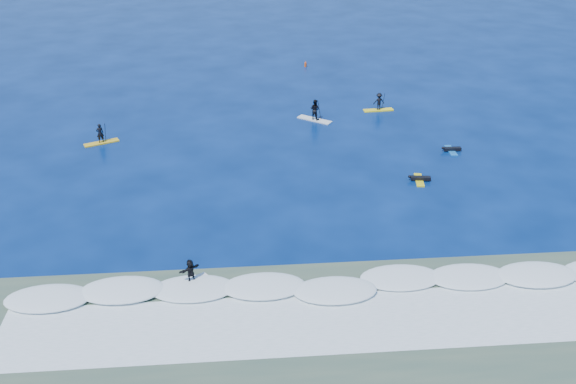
{
  "coord_description": "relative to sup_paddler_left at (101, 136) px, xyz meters",
  "views": [
    {
      "loc": [
        -4.03,
        -39.47,
        22.19
      ],
      "look_at": [
        -0.76,
        0.69,
        0.6
      ],
      "focal_mm": 40.0,
      "sensor_mm": 36.0,
      "label": 1
    }
  ],
  "objects": [
    {
      "name": "wave_surfer",
      "position": [
        8.71,
        -20.91,
        0.22
      ],
      "size": [
        2.08,
        1.69,
        1.54
      ],
      "rotation": [
        0.0,
        0.0,
        0.61
      ],
      "color": "silver",
      "rests_on": "breaking_wave"
    },
    {
      "name": "sup_paddler_right",
      "position": [
        25.2,
        5.74,
        0.15
      ],
      "size": [
        2.93,
        0.96,
        2.02
      ],
      "rotation": [
        0.0,
        0.0,
        0.08
      ],
      "color": "yellow",
      "rests_on": "ground"
    },
    {
      "name": "sup_paddler_center",
      "position": [
        18.8,
        3.76,
        0.23
      ],
      "size": [
        3.16,
        2.64,
        2.33
      ],
      "rotation": [
        0.0,
        0.0,
        -0.64
      ],
      "color": "silver",
      "rests_on": "ground"
    },
    {
      "name": "ground",
      "position": [
        15.85,
        -11.91,
        -0.64
      ],
      "size": [
        160.0,
        160.0,
        0.0
      ],
      "primitive_type": "plane",
      "color": "#031846",
      "rests_on": "ground"
    },
    {
      "name": "prone_paddler_near",
      "position": [
        25.26,
        -9.1,
        -0.49
      ],
      "size": [
        1.72,
        2.21,
        0.45
      ],
      "rotation": [
        0.0,
        0.0,
        1.43
      ],
      "color": "yellow",
      "rests_on": "ground"
    },
    {
      "name": "marker_buoy",
      "position": [
        19.68,
        20.3,
        -0.33
      ],
      "size": [
        0.29,
        0.29,
        0.7
      ],
      "rotation": [
        0.0,
        0.0,
        0.32
      ],
      "color": "#D84913",
      "rests_on": "ground"
    },
    {
      "name": "prone_paddler_far",
      "position": [
        29.31,
        -4.04,
        -0.49
      ],
      "size": [
        1.66,
        2.09,
        0.44
      ],
      "rotation": [
        0.0,
        0.0,
        1.56
      ],
      "color": "#1762AF",
      "rests_on": "ground"
    },
    {
      "name": "shallow_water",
      "position": [
        15.85,
        -25.91,
        -0.63
      ],
      "size": [
        90.0,
        13.0,
        0.01
      ],
      "primitive_type": "cube",
      "color": "#394E40",
      "rests_on": "ground"
    },
    {
      "name": "sup_paddler_left",
      "position": [
        0.0,
        0.0,
        0.0
      ],
      "size": [
        2.96,
        1.84,
        2.05
      ],
      "rotation": [
        0.0,
        0.0,
        0.41
      ],
      "color": "gold",
      "rests_on": "ground"
    },
    {
      "name": "whitewater",
      "position": [
        15.85,
        -24.91,
        -0.64
      ],
      "size": [
        34.0,
        5.0,
        0.02
      ],
      "primitive_type": "cube",
      "color": "silver",
      "rests_on": "ground"
    },
    {
      "name": "breaking_wave",
      "position": [
        15.85,
        -21.91,
        -0.64
      ],
      "size": [
        40.0,
        6.0,
        0.3
      ],
      "primitive_type": "cube",
      "color": "white",
      "rests_on": "ground"
    }
  ]
}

